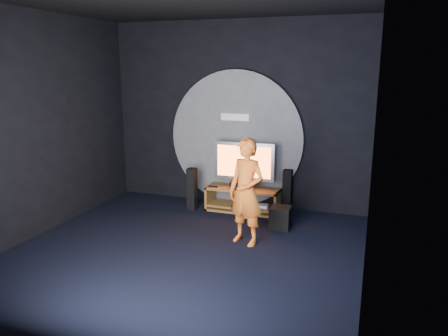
% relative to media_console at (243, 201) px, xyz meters
% --- Properties ---
extents(floor, '(5.00, 5.00, 0.00)m').
position_rel_media_console_xyz_m(floor, '(-0.28, -2.05, -0.20)').
color(floor, black).
rests_on(floor, ground).
extents(back_wall, '(5.00, 0.04, 3.50)m').
position_rel_media_console_xyz_m(back_wall, '(-0.28, 0.45, 1.55)').
color(back_wall, black).
rests_on(back_wall, ground).
extents(front_wall, '(5.00, 0.04, 3.50)m').
position_rel_media_console_xyz_m(front_wall, '(-0.28, -4.55, 1.55)').
color(front_wall, black).
rests_on(front_wall, ground).
extents(left_wall, '(0.04, 5.00, 3.50)m').
position_rel_media_console_xyz_m(left_wall, '(-2.78, -2.05, 1.55)').
color(left_wall, black).
rests_on(left_wall, ground).
extents(right_wall, '(0.04, 5.00, 3.50)m').
position_rel_media_console_xyz_m(right_wall, '(2.22, -2.05, 1.55)').
color(right_wall, black).
rests_on(right_wall, ground).
extents(wall_disc_panel, '(2.60, 0.11, 2.60)m').
position_rel_media_console_xyz_m(wall_disc_panel, '(-0.28, 0.39, 1.11)').
color(wall_disc_panel, '#515156').
rests_on(wall_disc_panel, ground).
extents(media_console, '(1.36, 0.45, 0.45)m').
position_rel_media_console_xyz_m(media_console, '(0.00, 0.00, 0.00)').
color(media_console, olive).
rests_on(media_console, ground).
extents(tv, '(1.14, 0.22, 0.84)m').
position_rel_media_console_xyz_m(tv, '(-0.01, 0.07, 0.72)').
color(tv, '#A5A6AD').
rests_on(tv, media_console).
extents(center_speaker, '(0.40, 0.15, 0.15)m').
position_rel_media_console_xyz_m(center_speaker, '(-0.01, -0.10, 0.33)').
color(center_speaker, black).
rests_on(center_speaker, media_console).
extents(remote, '(0.18, 0.05, 0.02)m').
position_rel_media_console_xyz_m(remote, '(-0.55, -0.12, 0.27)').
color(remote, black).
rests_on(remote, media_console).
extents(tower_speaker_left, '(0.16, 0.18, 0.80)m').
position_rel_media_console_xyz_m(tower_speaker_left, '(-0.94, -0.20, 0.20)').
color(tower_speaker_left, black).
rests_on(tower_speaker_left, ground).
extents(tower_speaker_right, '(0.16, 0.18, 0.80)m').
position_rel_media_console_xyz_m(tower_speaker_right, '(0.77, 0.27, 0.20)').
color(tower_speaker_right, black).
rests_on(tower_speaker_right, ground).
extents(subwoofer, '(0.33, 0.33, 0.37)m').
position_rel_media_console_xyz_m(subwoofer, '(0.84, -0.63, -0.01)').
color(subwoofer, black).
rests_on(subwoofer, ground).
extents(player, '(0.69, 0.56, 1.63)m').
position_rel_media_console_xyz_m(player, '(0.47, -1.42, 0.62)').
color(player, orange).
rests_on(player, ground).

